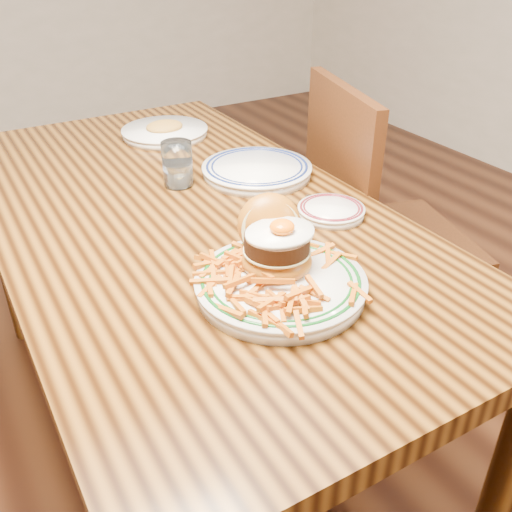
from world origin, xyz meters
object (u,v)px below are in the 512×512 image
chair_right (372,230)px  main_plate (279,268)px  side_plate (331,210)px  table (185,239)px

chair_right → main_plate: size_ratio=2.87×
main_plate → side_plate: bearing=56.2°
table → main_plate: main_plate is taller
chair_right → side_plate: bearing=47.9°
table → side_plate: side_plate is taller
chair_right → side_plate: size_ratio=5.78×
table → main_plate: (0.02, -0.40, 0.13)m
chair_right → side_plate: 0.47m
chair_right → main_plate: (-0.60, -0.40, 0.28)m
main_plate → side_plate: 0.32m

